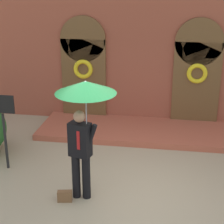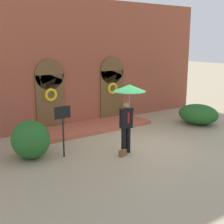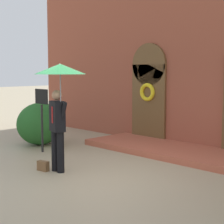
{
  "view_description": "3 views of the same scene",
  "coord_description": "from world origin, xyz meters",
  "px_view_note": "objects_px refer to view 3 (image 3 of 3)",
  "views": [
    {
      "loc": [
        0.85,
        -6.37,
        4.11
      ],
      "look_at": [
        -0.41,
        1.63,
        1.12
      ],
      "focal_mm": 60.0,
      "sensor_mm": 36.0,
      "label": 1
    },
    {
      "loc": [
        -6.99,
        -8.27,
        3.77
      ],
      "look_at": [
        0.02,
        1.66,
        1.0
      ],
      "focal_mm": 50.0,
      "sensor_mm": 36.0,
      "label": 2
    },
    {
      "loc": [
        5.85,
        -5.02,
        2.22
      ],
      "look_at": [
        -0.55,
        1.28,
        1.22
      ],
      "focal_mm": 60.0,
      "sensor_mm": 36.0,
      "label": 3
    }
  ],
  "objects_px": {
    "person_with_umbrella": "(59,85)",
    "handbag": "(43,166)",
    "sign_post": "(42,110)",
    "shrub_left": "(40,124)"
  },
  "relations": [
    {
      "from": "sign_post",
      "to": "handbag",
      "type": "bearing_deg",
      "value": -33.75
    },
    {
      "from": "person_with_umbrella",
      "to": "handbag",
      "type": "relative_size",
      "value": 8.44
    },
    {
      "from": "handbag",
      "to": "person_with_umbrella",
      "type": "bearing_deg",
      "value": 17.35
    },
    {
      "from": "sign_post",
      "to": "shrub_left",
      "type": "height_order",
      "value": "sign_post"
    },
    {
      "from": "handbag",
      "to": "shrub_left",
      "type": "xyz_separation_m",
      "value": [
        -2.55,
        1.64,
        0.52
      ]
    },
    {
      "from": "person_with_umbrella",
      "to": "sign_post",
      "type": "bearing_deg",
      "value": 156.16
    },
    {
      "from": "handbag",
      "to": "sign_post",
      "type": "height_order",
      "value": "sign_post"
    },
    {
      "from": "person_with_umbrella",
      "to": "shrub_left",
      "type": "xyz_separation_m",
      "value": [
        -2.93,
        1.44,
        -1.28
      ]
    },
    {
      "from": "person_with_umbrella",
      "to": "handbag",
      "type": "xyz_separation_m",
      "value": [
        -0.38,
        -0.2,
        -1.8
      ]
    },
    {
      "from": "person_with_umbrella",
      "to": "shrub_left",
      "type": "relative_size",
      "value": 1.63
    }
  ]
}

